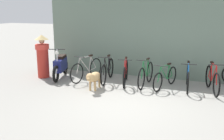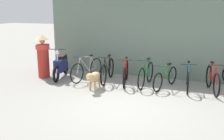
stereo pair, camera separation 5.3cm
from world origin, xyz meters
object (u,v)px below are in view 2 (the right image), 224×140
Objects in this scene: bicycle_3 at (146,75)px; bicycle_4 at (166,78)px; stray_dog at (94,77)px; bicycle_0 at (87,69)px; motorcycle at (61,66)px; bicycle_6 at (213,80)px; bicycle_1 at (108,71)px; bicycle_5 at (188,78)px; bicycle_2 at (126,73)px; person_in_robes at (43,55)px.

bicycle_4 is at bearing 92.21° from bicycle_3.
bicycle_4 is at bearing 112.14° from stray_dog.
bicycle_0 is 2.12m from bicycle_3.
motorcycle reaches higher than stray_dog.
stray_dog is at bearing -85.56° from bicycle_6.
stray_dog is (0.71, -0.96, 0.02)m from bicycle_0.
bicycle_1 is 1.03× the size of bicycle_5.
bicycle_0 reaches higher than bicycle_5.
bicycle_4 is 0.68m from bicycle_5.
bicycle_0 is 0.75m from bicycle_1.
bicycle_2 is 2.01m from bicycle_5.
bicycle_6 is at bearing 76.05° from motorcycle.
bicycle_4 is at bearing 101.78° from bicycle_0.
bicycle_2 is 1.10× the size of bicycle_4.
motorcycle is at bearing -74.38° from bicycle_0.
person_in_robes reaches higher than bicycle_4.
bicycle_3 is 0.93× the size of motorcycle.
bicycle_6 reaches higher than bicycle_3.
stray_dog is (-0.71, -1.00, 0.03)m from bicycle_2.
bicycle_4 is at bearing -99.38° from bicycle_6.
stray_dog is (-1.41, -1.01, 0.02)m from bicycle_3.
motorcycle reaches higher than bicycle_0.
bicycle_2 is 1.05× the size of bicycle_6.
person_in_robes reaches higher than bicycle_6.
bicycle_0 is at bearing -93.04° from bicycle_5.
person_in_robes is at bearing -71.18° from bicycle_0.
person_in_robes is (-2.41, -0.31, 0.44)m from bicycle_1.
person_in_robes is at bearing -91.32° from bicycle_5.
bicycle_5 is (1.31, 0.11, -0.01)m from bicycle_3.
stray_dog is (-3.45, -1.09, 0.02)m from bicycle_6.
bicycle_0 is 1.02m from motorcycle.
bicycle_3 is at bearing 77.07° from bicycle_2.
bicycle_6 is at bearing 78.28° from bicycle_2.
bicycle_3 is 2.04m from bicycle_6.
bicycle_0 is 1.06× the size of bicycle_6.
bicycle_1 reaches higher than bicycle_0.
bicycle_0 is 1.11× the size of bicycle_4.
bicycle_6 is 5.18m from motorcycle.
bicycle_5 is 0.97× the size of motorcycle.
bicycle_4 is 1.41× the size of stray_dog.
bicycle_3 is at bearing 80.34° from bicycle_1.
bicycle_2 is 1.23m from stray_dog.
stray_dog is at bearing -9.99° from bicycle_1.
bicycle_6 is 5.85m from person_in_robes.
motorcycle is at bearing -100.84° from bicycle_6.
bicycle_3 reaches higher than bicycle_5.
bicycle_5 is at bearing 79.67° from bicycle_2.
bicycle_3 is at bearing 121.69° from stray_dog.
bicycle_0 is at bearing -86.05° from bicycle_3.
bicycle_1 is at bearing -94.11° from bicycle_5.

